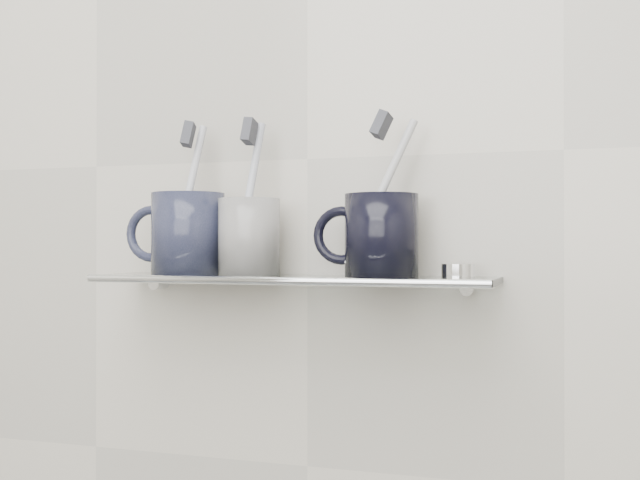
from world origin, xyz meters
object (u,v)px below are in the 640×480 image
at_px(mug_center, 249,237).
at_px(shelf_glass, 291,279).
at_px(mug_left, 188,234).
at_px(mug_right, 381,235).

bearing_deg(mug_center, shelf_glass, 13.18).
bearing_deg(mug_left, mug_center, -11.42).
distance_m(shelf_glass, mug_left, 0.15).
bearing_deg(shelf_glass, mug_right, 2.52).
height_order(shelf_glass, mug_left, mug_left).
bearing_deg(shelf_glass, mug_left, 178.01).
distance_m(mug_left, mug_right, 0.26).
xyz_separation_m(shelf_glass, mug_center, (-0.06, 0.00, 0.05)).
height_order(mug_center, mug_right, mug_right).
bearing_deg(shelf_glass, mug_center, 175.04).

